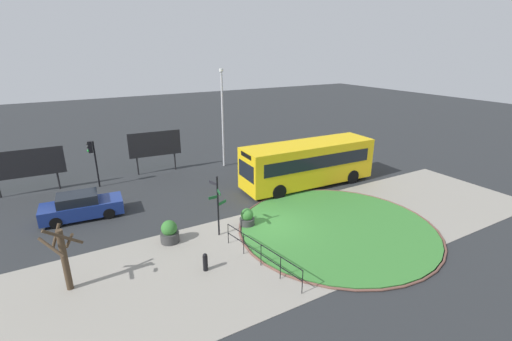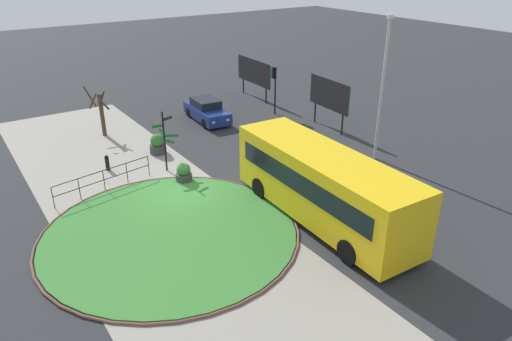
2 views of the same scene
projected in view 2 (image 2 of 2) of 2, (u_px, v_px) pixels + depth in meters
name	position (u px, v px, depth m)	size (l,w,h in m)	color
ground	(183.00, 193.00, 22.97)	(120.00, 120.00, 0.00)	#282B2D
sidewalk_paving	(143.00, 204.00, 21.94)	(32.00, 7.97, 0.02)	gray
grass_island	(170.00, 233.00, 19.62)	(10.36, 10.36, 0.10)	#387A33
grass_kerb_ring	(170.00, 233.00, 19.61)	(10.67, 10.67, 0.11)	brown
signpost_directional	(165.00, 138.00, 24.52)	(1.08, 1.25, 3.28)	black
bollard_foreground	(107.00, 163.00, 25.14)	(0.22, 0.22, 0.86)	black
railing_grass_edge	(104.00, 178.00, 22.86)	(0.92, 4.96, 1.10)	black
bus_yellow	(323.00, 185.00, 20.08)	(9.69, 2.98, 3.06)	yellow
car_near_lane	(207.00, 111.00, 32.41)	(4.45, 2.05, 1.48)	navy
traffic_light_near	(274.00, 80.00, 33.09)	(0.49, 0.29, 3.30)	black
lamppost_tall	(382.00, 85.00, 24.99)	(0.32, 0.32, 7.77)	#B7B7BC
billboard_left	(330.00, 95.00, 30.33)	(3.91, 0.44, 3.25)	black
billboard_right	(254.00, 72.00, 36.77)	(4.66, 0.35, 3.03)	black
planter_near_signpost	(184.00, 173.00, 23.87)	(0.82, 0.82, 1.03)	#383838
planter_kerbside	(158.00, 145.00, 27.19)	(0.93, 0.93, 1.18)	#383838
street_tree_bare	(101.00, 111.00, 29.34)	(1.52, 1.27, 3.17)	#423323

